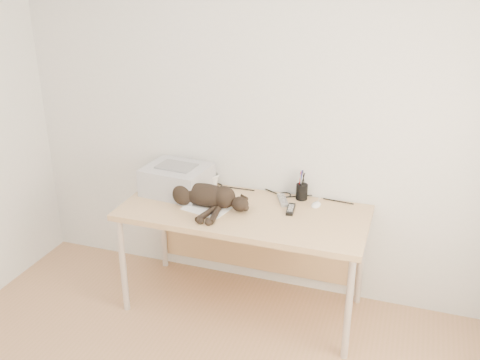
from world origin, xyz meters
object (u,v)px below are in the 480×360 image
(printer, at_px, (177,179))
(mouse, at_px, (316,203))
(pen_cup, at_px, (302,191))
(cat, at_px, (202,196))
(mug, at_px, (212,181))
(desk, at_px, (247,223))

(printer, relative_size, mouse, 4.53)
(printer, relative_size, pen_cup, 2.25)
(cat, distance_m, mug, 0.31)
(desk, height_order, pen_cup, pen_cup)
(desk, xyz_separation_m, pen_cup, (0.32, 0.20, 0.19))
(desk, xyz_separation_m, printer, (-0.53, 0.04, 0.23))
(printer, bearing_deg, pen_cup, 10.95)
(desk, xyz_separation_m, mug, (-0.33, 0.19, 0.18))
(pen_cup, xyz_separation_m, mouse, (0.11, -0.07, -0.04))
(printer, xyz_separation_m, mouse, (0.96, 0.09, -0.08))
(pen_cup, bearing_deg, mouse, -31.58)
(printer, distance_m, mouse, 0.97)
(printer, distance_m, mug, 0.25)
(mug, bearing_deg, desk, -30.25)
(desk, relative_size, pen_cup, 7.97)
(cat, distance_m, mouse, 0.75)
(desk, height_order, mouse, mouse)
(cat, relative_size, pen_cup, 3.56)
(cat, xyz_separation_m, mug, (-0.06, 0.31, -0.02))
(desk, distance_m, mug, 0.43)
(printer, height_order, mug, printer)
(printer, distance_m, pen_cup, 0.86)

